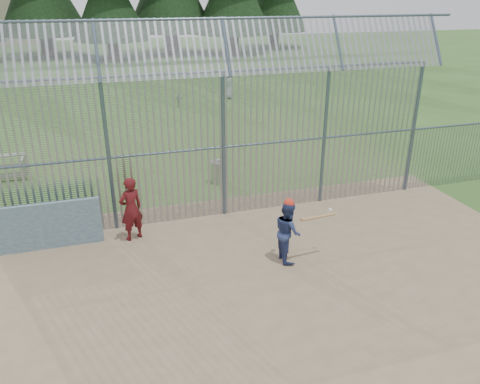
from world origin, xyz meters
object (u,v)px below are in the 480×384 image
object	(u,v)px
dugout_wall	(48,226)
batter	(288,231)
onlooker	(131,209)
trash_can	(219,172)

from	to	relation	value
dugout_wall	batter	size ratio (longest dim) A/B	1.71
onlooker	dugout_wall	bearing A→B (deg)	-27.83
onlooker	trash_can	world-z (taller)	onlooker
batter	onlooker	xyz separation A→B (m)	(-3.37, 2.09, 0.10)
dugout_wall	onlooker	world-z (taller)	onlooker
trash_can	dugout_wall	bearing A→B (deg)	-149.54
dugout_wall	onlooker	distance (m)	2.00
dugout_wall	batter	bearing A→B (deg)	-22.54
batter	trash_can	distance (m)	5.22
trash_can	onlooker	bearing A→B (deg)	-134.75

